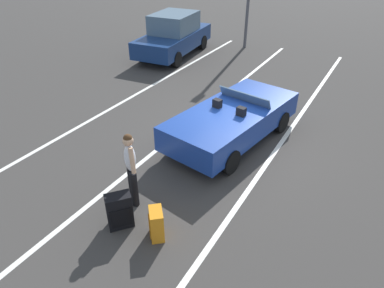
{
  "coord_description": "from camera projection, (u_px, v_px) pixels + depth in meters",
  "views": [
    {
      "loc": [
        -7.51,
        -3.16,
        4.91
      ],
      "look_at": [
        -1.79,
        0.2,
        0.75
      ],
      "focal_mm": 32.13,
      "sensor_mm": 36.0,
      "label": 1
    }
  ],
  "objects": [
    {
      "name": "lot_line_near",
      "position": [
        275.0,
        152.0,
        8.91
      ],
      "size": [
        18.0,
        0.12,
        0.01
      ],
      "primitive_type": "cube",
      "color": "silver",
      "rests_on": "ground_plane"
    },
    {
      "name": "suitcase_large_black",
      "position": [
        120.0,
        211.0,
        6.52
      ],
      "size": [
        0.55,
        0.52,
        0.74
      ],
      "rotation": [
        0.0,
        0.0,
        4.03
      ],
      "color": "black",
      "rests_on": "ground_plane"
    },
    {
      "name": "ground_plane",
      "position": [
        231.0,
        139.0,
        9.45
      ],
      "size": [
        80.0,
        80.0,
        0.0
      ],
      "primitive_type": "plane",
      "color": "#383533"
    },
    {
      "name": "parked_sedan_near",
      "position": [
        174.0,
        35.0,
        15.34
      ],
      "size": [
        4.66,
        2.26,
        1.82
      ],
      "rotation": [
        0.0,
        0.0,
        3.25
      ],
      "color": "navy",
      "rests_on": "ground_plane"
    },
    {
      "name": "suitcase_medium_bright",
      "position": [
        156.0,
        224.0,
        6.31
      ],
      "size": [
        0.46,
        0.44,
        0.62
      ],
      "rotation": [
        0.0,
        0.0,
        2.29
      ],
      "color": "orange",
      "rests_on": "ground_plane"
    },
    {
      "name": "lot_line_far",
      "position": [
        116.0,
        106.0,
        11.23
      ],
      "size": [
        18.0,
        0.12,
        0.01
      ],
      "primitive_type": "cube",
      "color": "silver",
      "rests_on": "ground_plane"
    },
    {
      "name": "convertible_car",
      "position": [
        237.0,
        118.0,
        9.27
      ],
      "size": [
        4.37,
        2.41,
        1.24
      ],
      "rotation": [
        0.0,
        0.0,
        -0.16
      ],
      "color": "navy",
      "rests_on": "ground_plane"
    },
    {
      "name": "lot_line_mid",
      "position": [
        186.0,
        126.0,
        10.07
      ],
      "size": [
        18.0,
        0.12,
        0.01
      ],
      "primitive_type": "cube",
      "color": "silver",
      "rests_on": "ground_plane"
    },
    {
      "name": "traveler_person",
      "position": [
        131.0,
        166.0,
        6.8
      ],
      "size": [
        0.44,
        0.53,
        1.65
      ],
      "rotation": [
        0.0,
        0.0,
        -0.65
      ],
      "color": "black",
      "rests_on": "ground_plane"
    }
  ]
}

